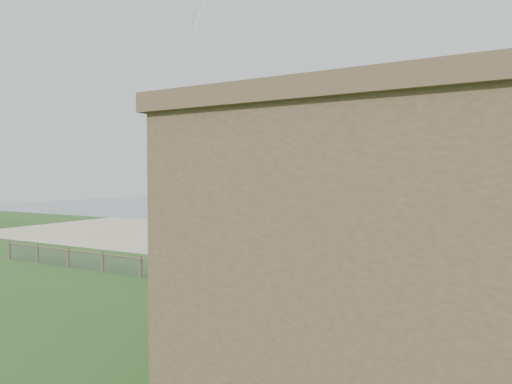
# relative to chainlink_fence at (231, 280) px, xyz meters

# --- Properties ---
(ground) EXTENTS (160.00, 160.00, 0.00)m
(ground) POSITION_rel_chainlink_fence_xyz_m (0.00, -6.00, -0.55)
(ground) COLOR #30511B
(ground) RESTS_ON ground
(sand_beach) EXTENTS (72.00, 20.00, 0.02)m
(sand_beach) POSITION_rel_chainlink_fence_xyz_m (0.00, 16.00, -0.55)
(sand_beach) COLOR #C1AA8B
(sand_beach) RESTS_ON ground
(ocean) EXTENTS (160.00, 68.00, 0.02)m
(ocean) POSITION_rel_chainlink_fence_xyz_m (0.00, 60.00, -0.55)
(ocean) COLOR slate
(ocean) RESTS_ON ground
(chainlink_fence) EXTENTS (36.20, 0.20, 1.25)m
(chainlink_fence) POSITION_rel_chainlink_fence_xyz_m (0.00, 0.00, 0.00)
(chainlink_fence) COLOR brown
(chainlink_fence) RESTS_ON ground
(picnic_table) EXTENTS (2.37, 2.12, 0.82)m
(picnic_table) POSITION_rel_chainlink_fence_xyz_m (3.15, -2.97, -0.14)
(picnic_table) COLOR #4F392D
(picnic_table) RESTS_ON ground
(octopus_kite) EXTENTS (3.09, 2.32, 5.99)m
(octopus_kite) POSITION_rel_chainlink_fence_xyz_m (1.98, 10.04, 9.48)
(octopus_kite) COLOR #D95222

